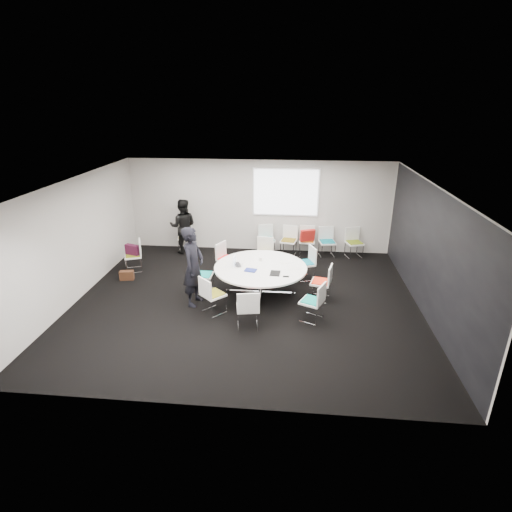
# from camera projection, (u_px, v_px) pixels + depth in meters

# --- Properties ---
(room_shell) EXTENTS (8.08, 7.08, 2.88)m
(room_shell) POSITION_uv_depth(u_px,v_px,m) (250.00, 246.00, 8.94)
(room_shell) COLOR black
(room_shell) RESTS_ON ground
(conference_table) EXTENTS (2.22, 2.22, 0.73)m
(conference_table) POSITION_uv_depth(u_px,v_px,m) (260.00, 274.00, 9.61)
(conference_table) COLOR silver
(conference_table) RESTS_ON ground
(projection_screen) EXTENTS (1.90, 0.03, 1.35)m
(projection_screen) POSITION_uv_depth(u_px,v_px,m) (286.00, 193.00, 11.91)
(projection_screen) COLOR white
(projection_screen) RESTS_ON room_shell
(chair_ring_a) EXTENTS (0.54, 0.55, 0.88)m
(chair_ring_a) POSITION_uv_depth(u_px,v_px,m) (321.00, 289.00, 9.45)
(chair_ring_a) COLOR silver
(chair_ring_a) RESTS_ON ground
(chair_ring_b) EXTENTS (0.59, 0.60, 0.88)m
(chair_ring_b) POSITION_uv_depth(u_px,v_px,m) (305.00, 269.00, 10.53)
(chair_ring_b) COLOR silver
(chair_ring_b) RESTS_ON ground
(chair_ring_c) EXTENTS (0.50, 0.49, 0.88)m
(chair_ring_c) POSITION_uv_depth(u_px,v_px,m) (264.00, 259.00, 11.16)
(chair_ring_c) COLOR silver
(chair_ring_c) RESTS_ON ground
(chair_ring_d) EXTENTS (0.61, 0.61, 0.88)m
(chair_ring_d) POSITION_uv_depth(u_px,v_px,m) (227.00, 265.00, 10.80)
(chair_ring_d) COLOR silver
(chair_ring_d) RESTS_ON ground
(chair_ring_e) EXTENTS (0.45, 0.46, 0.88)m
(chair_ring_e) POSITION_uv_depth(u_px,v_px,m) (203.00, 282.00, 9.82)
(chair_ring_e) COLOR silver
(chair_ring_e) RESTS_ON ground
(chair_ring_f) EXTENTS (0.64, 0.64, 0.88)m
(chair_ring_f) POSITION_uv_depth(u_px,v_px,m) (213.00, 301.00, 8.87)
(chair_ring_f) COLOR silver
(chair_ring_f) RESTS_ON ground
(chair_ring_g) EXTENTS (0.53, 0.52, 0.88)m
(chair_ring_g) POSITION_uv_depth(u_px,v_px,m) (248.00, 315.00, 8.31)
(chair_ring_g) COLOR silver
(chair_ring_g) RESTS_ON ground
(chair_ring_h) EXTENTS (0.60, 0.60, 0.88)m
(chair_ring_h) POSITION_uv_depth(u_px,v_px,m) (312.00, 308.00, 8.57)
(chair_ring_h) COLOR silver
(chair_ring_h) RESTS_ON ground
(chair_back_a) EXTENTS (0.56, 0.55, 0.88)m
(chair_back_a) POSITION_uv_depth(u_px,v_px,m) (267.00, 245.00, 12.27)
(chair_back_a) COLOR silver
(chair_back_a) RESTS_ON ground
(chair_back_b) EXTENTS (0.54, 0.53, 0.88)m
(chair_back_b) POSITION_uv_depth(u_px,v_px,m) (288.00, 246.00, 12.17)
(chair_back_b) COLOR silver
(chair_back_b) RESTS_ON ground
(chair_back_c) EXTENTS (0.47, 0.46, 0.88)m
(chair_back_c) POSITION_uv_depth(u_px,v_px,m) (307.00, 246.00, 12.16)
(chair_back_c) COLOR silver
(chair_back_c) RESTS_ON ground
(chair_back_d) EXTENTS (0.53, 0.52, 0.88)m
(chair_back_d) POSITION_uv_depth(u_px,v_px,m) (327.00, 247.00, 12.06)
(chair_back_d) COLOR silver
(chair_back_d) RESTS_ON ground
(chair_back_e) EXTENTS (0.57, 0.56, 0.88)m
(chair_back_e) POSITION_uv_depth(u_px,v_px,m) (354.00, 248.00, 11.99)
(chair_back_e) COLOR silver
(chair_back_e) RESTS_ON ground
(chair_spare_left) EXTENTS (0.58, 0.59, 0.88)m
(chair_spare_left) POSITION_uv_depth(u_px,v_px,m) (134.00, 261.00, 11.04)
(chair_spare_left) COLOR silver
(chair_spare_left) RESTS_ON ground
(chair_person_back) EXTENTS (0.54, 0.53, 0.88)m
(chair_person_back) POSITION_uv_depth(u_px,v_px,m) (186.00, 242.00, 12.49)
(chair_person_back) COLOR silver
(chair_person_back) RESTS_ON ground
(person_main) EXTENTS (0.56, 0.75, 1.87)m
(person_main) POSITION_uv_depth(u_px,v_px,m) (193.00, 266.00, 9.03)
(person_main) COLOR black
(person_main) RESTS_ON ground
(person_back) EXTENTS (0.89, 0.73, 1.69)m
(person_back) POSITION_uv_depth(u_px,v_px,m) (183.00, 226.00, 12.13)
(person_back) COLOR black
(person_back) RESTS_ON ground
(laptop) EXTENTS (0.29, 0.35, 0.02)m
(laptop) POSITION_uv_depth(u_px,v_px,m) (239.00, 265.00, 9.63)
(laptop) COLOR #333338
(laptop) RESTS_ON conference_table
(laptop_lid) EXTENTS (0.02, 0.30, 0.22)m
(laptop_lid) POSITION_uv_depth(u_px,v_px,m) (234.00, 260.00, 9.56)
(laptop_lid) COLOR silver
(laptop_lid) RESTS_ON conference_table
(notebook_black) EXTENTS (0.24, 0.31, 0.02)m
(notebook_black) POSITION_uv_depth(u_px,v_px,m) (275.00, 273.00, 9.16)
(notebook_black) COLOR black
(notebook_black) RESTS_ON conference_table
(tablet_folio) EXTENTS (0.30, 0.25, 0.03)m
(tablet_folio) POSITION_uv_depth(u_px,v_px,m) (251.00, 270.00, 9.31)
(tablet_folio) COLOR navy
(tablet_folio) RESTS_ON conference_table
(papers_right) EXTENTS (0.37, 0.34, 0.00)m
(papers_right) POSITION_uv_depth(u_px,v_px,m) (286.00, 262.00, 9.81)
(papers_right) COLOR white
(papers_right) RESTS_ON conference_table
(papers_front) EXTENTS (0.34, 0.28, 0.00)m
(papers_front) POSITION_uv_depth(u_px,v_px,m) (294.00, 268.00, 9.47)
(papers_front) COLOR silver
(papers_front) RESTS_ON conference_table
(cup) EXTENTS (0.08, 0.08, 0.09)m
(cup) POSITION_uv_depth(u_px,v_px,m) (261.00, 259.00, 9.86)
(cup) COLOR white
(cup) RESTS_ON conference_table
(phone) EXTENTS (0.14, 0.07, 0.01)m
(phone) POSITION_uv_depth(u_px,v_px,m) (286.00, 276.00, 9.01)
(phone) COLOR black
(phone) RESTS_ON conference_table
(maroon_bag) EXTENTS (0.42, 0.26, 0.28)m
(maroon_bag) POSITION_uv_depth(u_px,v_px,m) (132.00, 250.00, 10.91)
(maroon_bag) COLOR #401128
(maroon_bag) RESTS_ON chair_spare_left
(brown_bag) EXTENTS (0.38, 0.23, 0.24)m
(brown_bag) POSITION_uv_depth(u_px,v_px,m) (127.00, 275.00, 10.54)
(brown_bag) COLOR #3C2113
(brown_bag) RESTS_ON ground
(red_jacket) EXTENTS (0.47, 0.31, 0.36)m
(red_jacket) POSITION_uv_depth(u_px,v_px,m) (307.00, 235.00, 11.79)
(red_jacket) COLOR #A91914
(red_jacket) RESTS_ON chair_back_c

